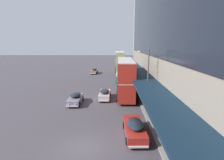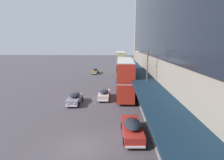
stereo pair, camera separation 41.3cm
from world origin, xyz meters
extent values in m
plane|color=#48434A|center=(0.00, 0.00, 0.00)|extent=(240.00, 240.00, 0.00)
cube|color=gray|center=(11.00, 0.00, 0.07)|extent=(10.00, 180.00, 0.15)
cube|color=#122435|center=(6.40, 0.00, 3.58)|extent=(3.20, 72.00, 0.24)
cube|color=tan|center=(4.16, 40.75, 1.70)|extent=(2.52, 9.11, 2.70)
cube|color=black|center=(4.16, 40.75, 2.02)|extent=(2.56, 8.38, 1.19)
cube|color=silver|center=(4.16, 40.75, 3.10)|extent=(2.42, 9.11, 0.12)
cube|color=tan|center=(4.16, 40.75, 4.50)|extent=(2.52, 9.11, 2.70)
cube|color=black|center=(4.16, 40.75, 4.83)|extent=(2.56, 8.38, 1.19)
cube|color=silver|center=(4.16, 40.75, 5.90)|extent=(2.42, 9.11, 0.12)
cube|color=black|center=(4.15, 45.34, 5.60)|extent=(1.25, 0.06, 0.36)
cylinder|color=black|center=(2.90, 43.84, 0.50)|extent=(0.25, 1.00, 1.00)
cylinder|color=black|center=(5.40, 43.85, 0.50)|extent=(0.25, 1.00, 1.00)
cylinder|color=black|center=(2.91, 37.92, 0.50)|extent=(0.25, 1.00, 1.00)
cylinder|color=black|center=(5.41, 37.93, 0.50)|extent=(0.25, 1.00, 1.00)
cube|color=#B1271A|center=(4.23, 14.98, 1.68)|extent=(2.72, 11.15, 2.66)
cube|color=black|center=(4.23, 14.98, 2.00)|extent=(2.74, 10.26, 1.17)
cube|color=silver|center=(4.23, 14.98, 3.06)|extent=(2.63, 11.15, 0.12)
cube|color=#B1271A|center=(4.23, 14.98, 4.43)|extent=(2.72, 11.15, 2.66)
cube|color=black|center=(4.23, 14.98, 4.75)|extent=(2.74, 10.26, 1.17)
cube|color=silver|center=(4.23, 14.98, 5.81)|extent=(2.63, 11.15, 0.12)
cube|color=black|center=(4.37, 20.57, 5.51)|extent=(1.23, 0.09, 0.36)
cylinder|color=black|center=(3.10, 18.78, 0.50)|extent=(0.27, 1.01, 1.00)
cylinder|color=black|center=(5.55, 18.72, 0.50)|extent=(0.27, 1.01, 1.00)
cylinder|color=black|center=(2.92, 11.58, 0.50)|extent=(0.27, 1.01, 1.00)
cylinder|color=black|center=(5.37, 11.52, 0.50)|extent=(0.27, 1.01, 1.00)
cylinder|color=black|center=(2.99, 14.18, 0.50)|extent=(0.27, 1.01, 1.00)
cylinder|color=black|center=(5.44, 14.12, 0.50)|extent=(0.27, 1.01, 1.00)
cube|color=olive|center=(-3.29, 36.31, 0.60)|extent=(1.78, 4.15, 0.75)
ellipsoid|color=#1E232D|center=(-3.28, 36.51, 1.24)|extent=(1.51, 2.31, 0.58)
cube|color=silver|center=(-3.37, 34.22, 0.37)|extent=(1.53, 0.18, 0.14)
cube|color=silver|center=(-3.20, 38.40, 0.37)|extent=(1.53, 0.18, 0.14)
sphere|color=silver|center=(-2.93, 34.23, 0.65)|extent=(0.18, 0.18, 0.18)
sphere|color=silver|center=(-3.81, 34.27, 0.65)|extent=(0.18, 0.18, 0.18)
cylinder|color=black|center=(-2.54, 35.01, 0.32)|extent=(0.17, 0.65, 0.64)
cylinder|color=black|center=(-4.14, 35.08, 0.32)|extent=(0.17, 0.65, 0.64)
cylinder|color=black|center=(-2.43, 37.54, 0.32)|extent=(0.17, 0.65, 0.64)
cylinder|color=black|center=(-4.04, 37.61, 0.32)|extent=(0.17, 0.65, 0.64)
cube|color=gray|center=(-3.05, 10.70, 0.59)|extent=(1.67, 4.04, 0.74)
ellipsoid|color=#1E232D|center=(-3.05, 10.90, 1.25)|extent=(1.46, 2.22, 0.63)
cube|color=silver|center=(-3.04, 8.63, 0.37)|extent=(1.57, 0.12, 0.14)
cube|color=silver|center=(-3.05, 12.77, 0.37)|extent=(1.57, 0.12, 0.14)
sphere|color=silver|center=(-2.59, 8.66, 0.64)|extent=(0.18, 0.18, 0.18)
sphere|color=silver|center=(-3.50, 8.66, 0.64)|extent=(0.18, 0.18, 0.18)
cylinder|color=black|center=(-2.21, 9.45, 0.32)|extent=(0.14, 0.64, 0.64)
cylinder|color=black|center=(-3.87, 9.44, 0.32)|extent=(0.14, 0.64, 0.64)
cylinder|color=black|center=(-2.22, 11.95, 0.32)|extent=(0.14, 0.64, 0.64)
cylinder|color=black|center=(-3.88, 11.95, 0.32)|extent=(0.14, 0.64, 0.64)
cube|color=#A9251E|center=(4.29, 1.97, 0.64)|extent=(1.83, 4.75, 0.84)
ellipsoid|color=#1E232D|center=(4.30, 1.74, 1.31)|extent=(1.56, 2.63, 0.56)
cube|color=silver|center=(4.22, 4.37, 0.37)|extent=(1.60, 0.17, 0.14)
cube|color=silver|center=(4.37, -0.42, 0.37)|extent=(1.60, 0.17, 0.14)
sphere|color=silver|center=(3.75, 4.32, 0.69)|extent=(0.18, 0.18, 0.18)
sphere|color=silver|center=(4.68, 4.35, 0.69)|extent=(0.18, 0.18, 0.18)
cylinder|color=black|center=(3.41, 3.40, 0.32)|extent=(0.16, 0.64, 0.64)
cylinder|color=black|center=(5.09, 3.46, 0.32)|extent=(0.16, 0.64, 0.64)
cylinder|color=black|center=(3.50, 0.49, 0.32)|extent=(0.16, 0.64, 0.64)
cylinder|color=black|center=(5.18, 0.55, 0.32)|extent=(0.16, 0.64, 0.64)
cube|color=beige|center=(0.97, 13.07, 0.61)|extent=(1.66, 4.28, 0.78)
ellipsoid|color=#1E232D|center=(0.96, 12.85, 1.26)|extent=(1.44, 2.36, 0.58)
cube|color=silver|center=(0.99, 15.25, 0.37)|extent=(1.53, 0.14, 0.14)
cube|color=silver|center=(0.94, 10.89, 0.37)|extent=(1.53, 0.14, 0.14)
sphere|color=silver|center=(0.55, 15.22, 0.66)|extent=(0.18, 0.18, 0.18)
sphere|color=silver|center=(1.43, 15.21, 0.66)|extent=(0.18, 0.18, 0.18)
cylinder|color=black|center=(0.18, 14.40, 0.32)|extent=(0.15, 0.64, 0.64)
cylinder|color=black|center=(1.79, 14.38, 0.32)|extent=(0.15, 0.64, 0.64)
cylinder|color=black|center=(0.15, 11.76, 0.32)|extent=(0.15, 0.64, 0.64)
cylinder|color=black|center=(1.76, 11.74, 0.32)|extent=(0.15, 0.64, 0.64)
cube|color=teal|center=(3.75, 25.56, 0.76)|extent=(1.94, 4.37, 1.29)
cube|color=#E9E7CA|center=(3.75, 25.56, 1.55)|extent=(1.90, 4.29, 0.83)
cube|color=black|center=(3.75, 25.56, 1.45)|extent=(1.96, 3.95, 0.41)
ellipsoid|color=teal|center=(3.84, 27.66, 0.90)|extent=(1.64, 0.67, 1.11)
cylinder|color=black|center=(2.93, 26.85, 0.32)|extent=(0.19, 0.65, 0.64)
cylinder|color=black|center=(4.68, 26.77, 0.32)|extent=(0.19, 0.65, 0.64)
cylinder|color=black|center=(2.82, 24.36, 0.32)|extent=(0.19, 0.65, 0.64)
cylinder|color=black|center=(4.57, 24.28, 0.32)|extent=(0.19, 0.65, 0.64)
cylinder|color=#24313B|center=(7.68, 7.34, 0.57)|extent=(0.16, 0.16, 0.85)
cylinder|color=#24313B|center=(7.58, 7.46, 0.57)|extent=(0.16, 0.16, 0.85)
cube|color=#24313B|center=(7.63, 7.40, 1.35)|extent=(0.43, 0.46, 0.70)
cylinder|color=#24313B|center=(7.79, 7.19, 1.39)|extent=(0.10, 0.10, 0.63)
cylinder|color=#24313B|center=(7.48, 7.61, 1.39)|extent=(0.10, 0.10, 0.63)
sphere|color=tan|center=(7.63, 7.40, 1.81)|extent=(0.22, 0.22, 0.22)
cylinder|color=black|center=(7.63, 7.40, 1.89)|extent=(0.33, 0.33, 0.02)
cylinder|color=black|center=(7.63, 7.40, 1.95)|extent=(0.21, 0.21, 0.12)
cylinder|color=#4C4C51|center=(6.70, 8.94, 3.85)|extent=(0.16, 0.16, 7.40)
cylinder|color=#4C4C51|center=(6.10, 8.94, 7.45)|extent=(1.20, 0.10, 0.10)
ellipsoid|color=silver|center=(5.50, 8.94, 7.37)|extent=(0.44, 0.28, 0.20)
camera|label=1|loc=(2.45, -12.78, 8.30)|focal=28.00mm
camera|label=2|loc=(2.87, -12.78, 8.30)|focal=28.00mm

